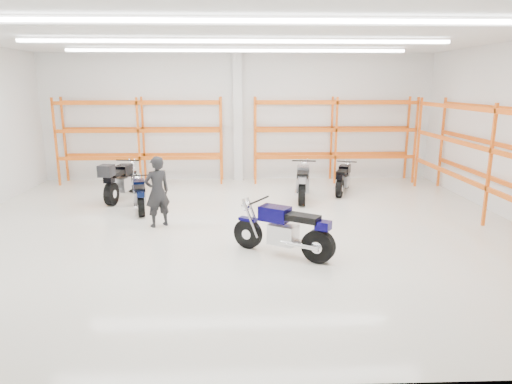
{
  "coord_description": "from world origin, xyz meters",
  "views": [
    {
      "loc": [
        0.04,
        -10.63,
        3.42
      ],
      "look_at": [
        0.45,
        0.5,
        0.79
      ],
      "focal_mm": 32.0,
      "sensor_mm": 36.0,
      "label": 1
    }
  ],
  "objects_px": {
    "motorcycle_back_b": "(140,196)",
    "structural_column": "(238,118)",
    "motorcycle_back_d": "(343,179)",
    "standing_man": "(157,192)",
    "motorcycle_back_c": "(303,183)",
    "motorcycle_back_a": "(119,181)",
    "motorcycle_main": "(286,231)"
  },
  "relations": [
    {
      "from": "motorcycle_back_b",
      "to": "structural_column",
      "type": "bearing_deg",
      "value": 56.96
    },
    {
      "from": "motorcycle_back_d",
      "to": "standing_man",
      "type": "bearing_deg",
      "value": -148.1
    },
    {
      "from": "motorcycle_back_c",
      "to": "standing_man",
      "type": "bearing_deg",
      "value": -147.53
    },
    {
      "from": "motorcycle_back_b",
      "to": "motorcycle_back_d",
      "type": "height_order",
      "value": "motorcycle_back_d"
    },
    {
      "from": "motorcycle_back_c",
      "to": "motorcycle_back_d",
      "type": "relative_size",
      "value": 1.21
    },
    {
      "from": "motorcycle_back_a",
      "to": "motorcycle_back_c",
      "type": "xyz_separation_m",
      "value": [
        5.52,
        -0.17,
        -0.06
      ]
    },
    {
      "from": "motorcycle_back_a",
      "to": "motorcycle_back_b",
      "type": "height_order",
      "value": "motorcycle_back_a"
    },
    {
      "from": "standing_man",
      "to": "motorcycle_back_c",
      "type": "bearing_deg",
      "value": 178.85
    },
    {
      "from": "motorcycle_main",
      "to": "motorcycle_back_d",
      "type": "xyz_separation_m",
      "value": [
        2.38,
        5.45,
        -0.07
      ]
    },
    {
      "from": "motorcycle_main",
      "to": "motorcycle_back_c",
      "type": "bearing_deg",
      "value": 78.19
    },
    {
      "from": "motorcycle_main",
      "to": "structural_column",
      "type": "bearing_deg",
      "value": 97.24
    },
    {
      "from": "motorcycle_back_a",
      "to": "motorcycle_main",
      "type": "bearing_deg",
      "value": -46.4
    },
    {
      "from": "structural_column",
      "to": "motorcycle_main",
      "type": "bearing_deg",
      "value": -82.76
    },
    {
      "from": "motorcycle_back_d",
      "to": "standing_man",
      "type": "distance_m",
      "value": 6.29
    },
    {
      "from": "motorcycle_back_c",
      "to": "structural_column",
      "type": "distance_m",
      "value": 4.03
    },
    {
      "from": "motorcycle_main",
      "to": "standing_man",
      "type": "height_order",
      "value": "standing_man"
    },
    {
      "from": "motorcycle_back_d",
      "to": "motorcycle_back_b",
      "type": "bearing_deg",
      "value": -162.43
    },
    {
      "from": "motorcycle_back_a",
      "to": "motorcycle_back_c",
      "type": "bearing_deg",
      "value": -1.73
    },
    {
      "from": "motorcycle_back_b",
      "to": "motorcycle_back_d",
      "type": "distance_m",
      "value": 6.37
    },
    {
      "from": "motorcycle_back_a",
      "to": "structural_column",
      "type": "bearing_deg",
      "value": 39.09
    },
    {
      "from": "motorcycle_main",
      "to": "motorcycle_back_c",
      "type": "xyz_separation_m",
      "value": [
        0.97,
        4.62,
        -0.0
      ]
    },
    {
      "from": "motorcycle_main",
      "to": "standing_man",
      "type": "xyz_separation_m",
      "value": [
        -2.95,
        2.13,
        0.35
      ]
    },
    {
      "from": "motorcycle_back_a",
      "to": "standing_man",
      "type": "bearing_deg",
      "value": -58.77
    },
    {
      "from": "motorcycle_back_b",
      "to": "motorcycle_back_c",
      "type": "xyz_separation_m",
      "value": [
        4.66,
        1.1,
        0.09
      ]
    },
    {
      "from": "motorcycle_main",
      "to": "motorcycle_back_c",
      "type": "relative_size",
      "value": 0.89
    },
    {
      "from": "standing_man",
      "to": "motorcycle_main",
      "type": "bearing_deg",
      "value": 110.53
    },
    {
      "from": "structural_column",
      "to": "motorcycle_back_b",
      "type": "bearing_deg",
      "value": -123.04
    },
    {
      "from": "motorcycle_back_b",
      "to": "standing_man",
      "type": "bearing_deg",
      "value": -61.85
    },
    {
      "from": "motorcycle_main",
      "to": "motorcycle_back_b",
      "type": "xyz_separation_m",
      "value": [
        -3.69,
        3.52,
        -0.09
      ]
    },
    {
      "from": "motorcycle_back_b",
      "to": "motorcycle_back_d",
      "type": "bearing_deg",
      "value": 17.57
    },
    {
      "from": "structural_column",
      "to": "standing_man",
      "type": "bearing_deg",
      "value": -109.49
    },
    {
      "from": "motorcycle_back_b",
      "to": "motorcycle_back_d",
      "type": "relative_size",
      "value": 0.99
    }
  ]
}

